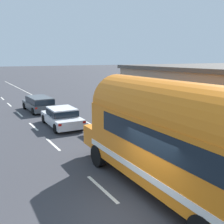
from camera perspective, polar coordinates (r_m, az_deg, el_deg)
The scene contains 5 objects.
ground_plane at distance 8.85m, azimuth 4.20°, elevation -21.56°, with size 300.00×300.00×0.00m, color #38383D.
lane_markings at distance 20.80m, azimuth -9.78°, elevation -1.88°, with size 4.01×80.00×0.01m.
painted_bus at distance 8.93m, azimuth 15.14°, elevation -5.27°, with size 2.74×10.67×4.12m.
car_lead at distance 19.04m, azimuth -10.91°, elevation -0.92°, with size 2.15×4.63×1.37m.
car_second at distance 24.88m, azimuth -15.67°, elevation 1.96°, with size 2.10×4.60×1.37m.
Camera 1 is at (-4.23, -6.07, 4.86)m, focal length 41.87 mm.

